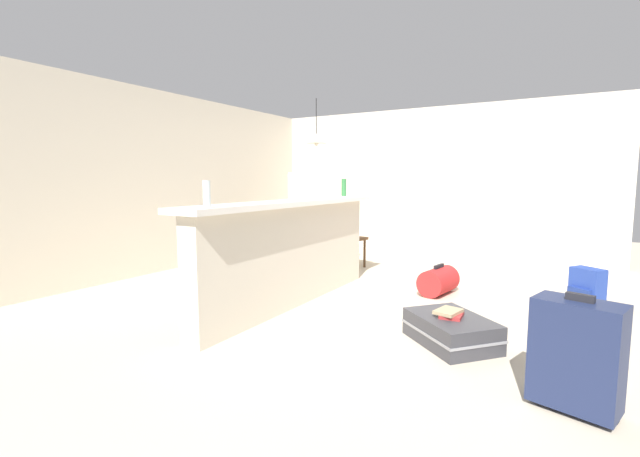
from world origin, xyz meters
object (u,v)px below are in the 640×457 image
bottle_white (291,186)px  suitcase_flat_charcoal (451,330)px  backpack_blue (586,290)px  dining_chair_far_side (287,227)px  bottle_clear (207,194)px  dining_table (312,221)px  dining_chair_near_partition (345,232)px  bottle_green (344,187)px  suitcase_upright_navy (576,354)px  duffel_bag_red (438,281)px  book_stack (450,313)px  pendant_lamp (316,138)px

bottle_white → suitcase_flat_charcoal: size_ratio=0.33×
backpack_blue → suitcase_flat_charcoal: bearing=149.3°
bottle_white → dining_chair_far_side: bottle_white is taller
bottle_clear → backpack_blue: bearing=-44.4°
dining_table → dining_chair_near_partition: (-0.03, -0.59, -0.13)m
bottle_green → suitcase_flat_charcoal: size_ratio=0.26×
suitcase_upright_navy → duffel_bag_red: suitcase_upright_navy is taller
dining_chair_near_partition → bottle_green: bearing=-154.5°
suitcase_flat_charcoal → duffel_bag_red: size_ratio=1.61×
dining_chair_near_partition → suitcase_upright_navy: size_ratio=1.39×
bottle_white → backpack_blue: 3.12m
duffel_bag_red → bottle_green: bearing=84.5°
dining_chair_near_partition → suitcase_flat_charcoal: 3.14m
dining_table → suitcase_flat_charcoal: size_ratio=1.30×
dining_table → duffel_bag_red: bearing=-112.1°
bottle_clear → dining_table: (3.32, 1.10, -0.53)m
bottle_clear → book_stack: bearing=-57.8°
bottle_white → book_stack: bearing=-100.8°
suitcase_upright_navy → duffel_bag_red: bearing=32.2°
bottle_green → backpack_blue: 2.86m
dining_chair_far_side → suitcase_upright_navy: size_ratio=1.39×
bottle_white → dining_chair_far_side: 2.68m
pendant_lamp → dining_chair_far_side: bearing=84.7°
dining_chair_near_partition → pendant_lamp: pendant_lamp is taller
dining_chair_far_side → dining_table: bearing=-100.3°
bottle_clear → dining_chair_far_side: bearing=25.7°
backpack_blue → dining_chair_far_side: bearing=78.6°
bottle_clear → bottle_white: bottle_white is taller
pendant_lamp → suitcase_flat_charcoal: 3.98m
dining_chair_far_side → bottle_white: bearing=-144.3°
dining_chair_near_partition → bottle_clear: bearing=-171.1°
bottle_white → suitcase_upright_navy: bearing=-111.1°
bottle_green → suitcase_upright_navy: 3.51m
dining_chair_far_side → pendant_lamp: bearing=-95.3°
dining_chair_near_partition → dining_table: bearing=87.0°
suitcase_flat_charcoal → bottle_white: bearing=79.3°
dining_chair_near_partition → book_stack: (-2.30, -2.09, -0.27)m
dining_chair_near_partition → book_stack: bearing=-137.7°
dining_chair_far_side → duffel_bag_red: size_ratio=1.77×
dining_table → dining_chair_near_partition: bearing=-93.0°
backpack_blue → pendant_lamp: bearing=77.6°
dining_chair_far_side → bottle_clear: bearing=-154.3°
bottle_white → duffel_bag_red: bottle_white is taller
bottle_green → suitcase_flat_charcoal: 2.57m
suitcase_flat_charcoal → suitcase_upright_navy: size_ratio=1.26×
pendant_lamp → book_stack: (-2.37, -2.63, -1.66)m
bottle_clear → dining_chair_near_partition: bearing=8.9°
dining_table → pendant_lamp: 1.26m
dining_table → backpack_blue: size_ratio=2.62×
dining_table → pendant_lamp: size_ratio=1.56×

